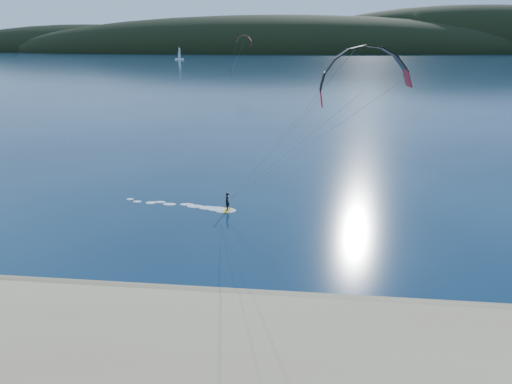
% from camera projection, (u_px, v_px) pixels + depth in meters
% --- Properties ---
extents(ground, '(1800.00, 1800.00, 0.00)m').
position_uv_depth(ground, '(153.00, 344.00, 22.92)').
color(ground, '#08203B').
rests_on(ground, ground).
extents(wet_sand, '(220.00, 2.50, 0.10)m').
position_uv_depth(wet_sand, '(177.00, 296.00, 27.15)').
color(wet_sand, olive).
rests_on(wet_sand, ground).
extents(headland, '(1200.00, 310.00, 140.00)m').
position_uv_depth(headland, '(303.00, 52.00, 726.36)').
color(headland, black).
rests_on(headland, ground).
extents(kitesurfer_near, '(24.98, 7.59, 15.24)m').
position_uv_depth(kitesurfer_near, '(353.00, 98.00, 32.60)').
color(kitesurfer_near, yellow).
rests_on(kitesurfer_near, ground).
extents(kitesurfer_far, '(11.92, 8.28, 17.43)m').
position_uv_depth(kitesurfer_far, '(244.00, 44.00, 211.79)').
color(kitesurfer_far, yellow).
rests_on(kitesurfer_far, ground).
extents(sailboat, '(8.49, 5.24, 11.81)m').
position_uv_depth(sailboat, '(179.00, 59.00, 410.45)').
color(sailboat, white).
rests_on(sailboat, ground).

